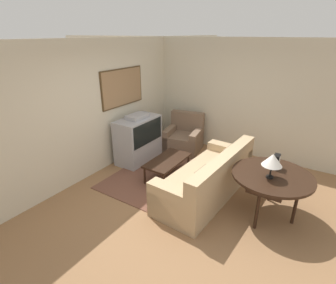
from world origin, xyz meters
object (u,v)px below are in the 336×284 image
object	(u,v)px
console_table	(272,178)
table_lamp	(272,160)
tv	(138,139)
armchair	(184,138)
coffee_table	(168,161)
mantel_clock	(276,161)
couch	(208,180)

from	to	relation	value
console_table	table_lamp	size ratio (longest dim) A/B	3.14
tv	armchair	distance (m)	1.25
table_lamp	console_table	bearing A→B (deg)	-8.85
tv	coffee_table	world-z (taller)	tv
mantel_clock	armchair	bearing A→B (deg)	62.12
coffee_table	table_lamp	bearing A→B (deg)	-97.67
table_lamp	coffee_table	bearing A→B (deg)	82.33
coffee_table	table_lamp	size ratio (longest dim) A/B	2.69
coffee_table	console_table	size ratio (longest dim) A/B	0.86
tv	mantel_clock	distance (m)	3.05
couch	console_table	xyz separation A→B (m)	(0.02, -1.06, 0.37)
armchair	coffee_table	bearing A→B (deg)	-84.88
tv	armchair	xyz separation A→B (m)	(1.07, -0.59, -0.22)
coffee_table	mantel_clock	world-z (taller)	mantel_clock
armchair	table_lamp	size ratio (longest dim) A/B	2.51
tv	console_table	xyz separation A→B (m)	(-0.45, -3.04, 0.17)
coffee_table	mantel_clock	size ratio (longest dim) A/B	4.52
tv	armchair	size ratio (longest dim) A/B	1.12
tv	coffee_table	bearing A→B (deg)	-107.06
tv	mantel_clock	size ratio (longest dim) A/B	4.72
armchair	couch	bearing A→B (deg)	-59.31
couch	table_lamp	world-z (taller)	table_lamp
tv	console_table	world-z (taller)	tv
couch	armchair	size ratio (longest dim) A/B	2.30
armchair	coffee_table	distance (m)	1.44
tv	table_lamp	xyz separation A→B (m)	(-0.58, -3.02, 0.53)
tv	mantel_clock	xyz separation A→B (m)	(-0.21, -3.02, 0.35)
coffee_table	mantel_clock	bearing A→B (deg)	-87.27
armchair	mantel_clock	world-z (taller)	mantel_clock
coffee_table	mantel_clock	distance (m)	2.09
couch	coffee_table	distance (m)	0.99
armchair	table_lamp	bearing A→B (deg)	-45.47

